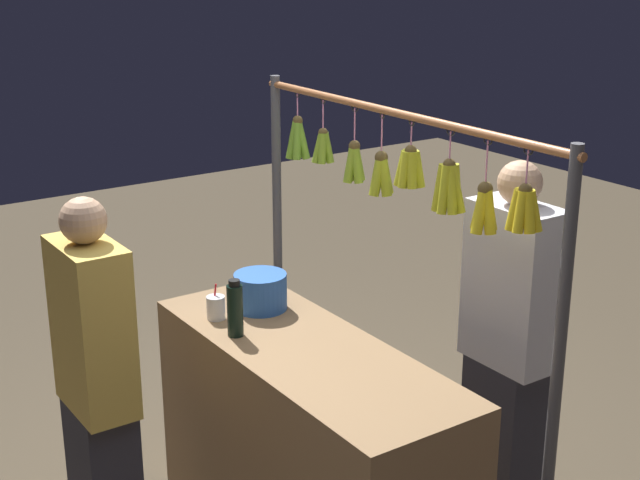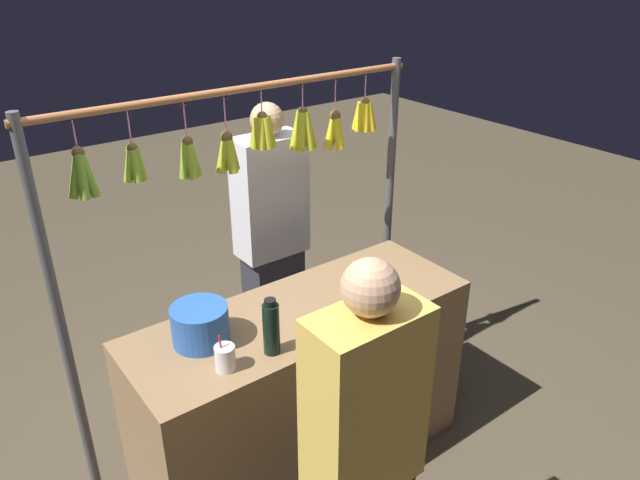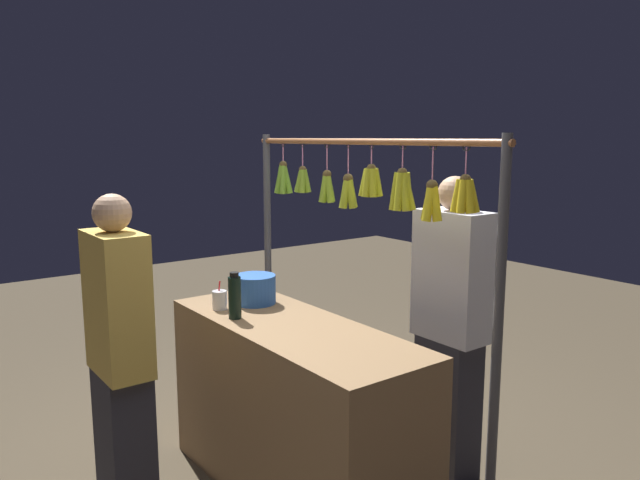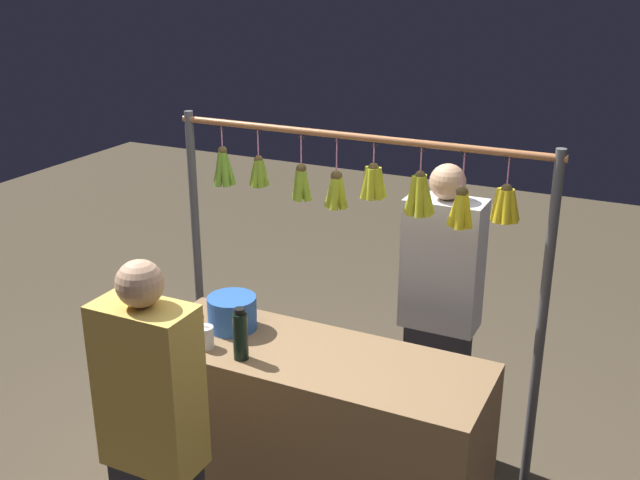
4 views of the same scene
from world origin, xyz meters
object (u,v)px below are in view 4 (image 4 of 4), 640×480
blue_bucket (232,313)px  drink_cup (205,337)px  customer_person (155,455)px  water_bottle (240,335)px  vendor_person (439,319)px

blue_bucket → drink_cup: blue_bucket is taller
drink_cup → customer_person: customer_person is taller
blue_bucket → drink_cup: size_ratio=1.52×
water_bottle → vendor_person: (-0.61, -0.95, -0.22)m
blue_bucket → vendor_person: size_ratio=0.14×
water_bottle → blue_bucket: water_bottle is taller
blue_bucket → vendor_person: (-0.80, -0.72, -0.18)m
vendor_person → drink_cup: bearing=49.2°
water_bottle → customer_person: (0.03, 0.59, -0.24)m
drink_cup → water_bottle: bearing=175.5°
water_bottle → blue_bucket: size_ratio=1.04×
water_bottle → blue_bucket: 0.30m
vendor_person → customer_person: vendor_person is taller
drink_cup → customer_person: (-0.17, 0.60, -0.18)m
water_bottle → customer_person: size_ratio=0.15×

